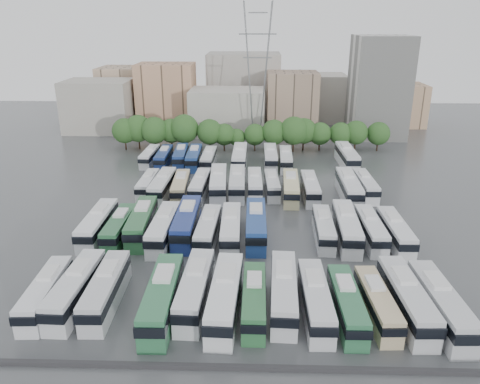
{
  "coord_description": "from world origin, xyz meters",
  "views": [
    {
      "loc": [
        1.44,
        -67.48,
        30.54
      ],
      "look_at": [
        -0.84,
        5.48,
        3.0
      ],
      "focal_mm": 35.0,
      "sensor_mm": 36.0,
      "label": 1
    }
  ],
  "objects_px": {
    "bus_r2_s12": "(349,187)",
    "bus_r0_s10": "(347,304)",
    "bus_r0_s8": "(284,291)",
    "bus_r1_s5": "(208,229)",
    "electricity_pylon": "(257,68)",
    "bus_r0_s11": "(377,303)",
    "bus_r1_s10": "(324,228)",
    "bus_r0_s9": "(315,299)",
    "bus_r1_s0": "(98,224)",
    "bus_r1_s2": "(142,222)",
    "bus_r0_s0": "(46,293)",
    "bus_r3_s3": "(194,157)",
    "bus_r0_s12": "(407,298)",
    "bus_r0_s13": "(440,304)",
    "bus_r2_s7": "(255,184)",
    "bus_r2_s6": "(237,183)",
    "bus_r2_s2": "(163,185)",
    "bus_r2_s4": "(200,185)",
    "bus_r3_s0": "(150,156)",
    "bus_r0_s5": "(195,289)",
    "bus_r2_s10": "(310,188)",
    "bus_r0_s2": "(106,289)",
    "bus_r2_s13": "(365,185)",
    "bus_r1_s4": "(187,222)",
    "bus_r0_s7": "(254,299)",
    "bus_r1_s13": "(395,231)",
    "bus_r3_s8": "(271,157)",
    "bus_r3_s6": "(240,157)",
    "apartment_tower": "(379,87)",
    "bus_r1_s3": "(164,228)",
    "bus_r3_s4": "(209,159)",
    "bus_r2_s3": "(181,186)",
    "bus_r2_s9": "(291,187)",
    "bus_r1_s6": "(231,228)",
    "bus_r3_s1": "(164,157)",
    "bus_r1_s12": "(371,229)",
    "bus_r3_s9": "(286,159)",
    "bus_r0_s1": "(76,288)",
    "bus_r1_s1": "(119,227)",
    "bus_r2_s1": "(148,184)",
    "bus_r0_s6": "(225,296)",
    "bus_r1_s11": "(347,227)",
    "bus_r3_s2": "(181,156)",
    "bus_r2_s8": "(272,185)",
    "bus_r3_s13": "(347,156)",
    "bus_r1_s7": "(256,224)"
  },
  "relations": [
    {
      "from": "bus_r0_s5",
      "to": "bus_r0_s13",
      "type": "height_order",
      "value": "bus_r0_s13"
    },
    {
      "from": "bus_r1_s5",
      "to": "bus_r1_s13",
      "type": "height_order",
      "value": "bus_r1_s13"
    },
    {
      "from": "bus_r1_s6",
      "to": "bus_r3_s1",
      "type": "bearing_deg",
      "value": 113.32
    },
    {
      "from": "bus_r2_s12",
      "to": "bus_r0_s10",
      "type": "bearing_deg",
      "value": -100.0
    },
    {
      "from": "bus_r0_s1",
      "to": "bus_r1_s0",
      "type": "relative_size",
      "value": 1.01
    },
    {
      "from": "bus_r1_s5",
      "to": "bus_r2_s10",
      "type": "bearing_deg",
      "value": 49.79
    },
    {
      "from": "bus_r0_s8",
      "to": "bus_r1_s5",
      "type": "relative_size",
      "value": 1.08
    },
    {
      "from": "bus_r2_s6",
      "to": "bus_r2_s2",
      "type": "bearing_deg",
      "value": -174.03
    },
    {
      "from": "bus_r0_s13",
      "to": "bus_r0_s6",
      "type": "bearing_deg",
      "value": 176.5
    },
    {
      "from": "bus_r0_s0",
      "to": "bus_r3_s3",
      "type": "height_order",
      "value": "bus_r3_s3"
    },
    {
      "from": "bus_r0_s10",
      "to": "bus_r1_s5",
      "type": "distance_m",
      "value": 24.41
    },
    {
      "from": "bus_r0_s5",
      "to": "bus_r1_s4",
      "type": "relative_size",
      "value": 0.97
    },
    {
      "from": "bus_r0_s7",
      "to": "bus_r1_s13",
      "type": "distance_m",
      "value": 26.62
    },
    {
      "from": "bus_r2_s12",
      "to": "bus_r2_s13",
      "type": "relative_size",
      "value": 1.15
    },
    {
      "from": "bus_r1_s12",
      "to": "bus_r3_s9",
      "type": "distance_m",
      "value": 36.45
    },
    {
      "from": "bus_r0_s7",
      "to": "bus_r3_s4",
      "type": "relative_size",
      "value": 1.02
    },
    {
      "from": "bus_r0_s9",
      "to": "bus_r3_s2",
      "type": "xyz_separation_m",
      "value": [
        -22.84,
        54.82,
        -0.11
      ]
    },
    {
      "from": "apartment_tower",
      "to": "bus_r0_s9",
      "type": "relative_size",
      "value": 2.07
    },
    {
      "from": "bus_r2_s12",
      "to": "bus_r2_s4",
      "type": "bearing_deg",
      "value": 178.63
    },
    {
      "from": "bus_r1_s7",
      "to": "bus_r2_s6",
      "type": "bearing_deg",
      "value": 100.37
    },
    {
      "from": "bus_r3_s9",
      "to": "bus_r3_s13",
      "type": "relative_size",
      "value": 0.87
    },
    {
      "from": "bus_r0_s12",
      "to": "bus_r1_s2",
      "type": "bearing_deg",
      "value": 148.23
    },
    {
      "from": "bus_r2_s10",
      "to": "bus_r3_s6",
      "type": "bearing_deg",
      "value": 126.62
    },
    {
      "from": "bus_r1_s10",
      "to": "bus_r0_s9",
      "type": "bearing_deg",
      "value": -98.36
    },
    {
      "from": "bus_r0_s5",
      "to": "bus_r2_s9",
      "type": "xyz_separation_m",
      "value": [
        13.03,
        33.69,
        -0.1
      ]
    },
    {
      "from": "bus_r0_s9",
      "to": "bus_r1_s2",
      "type": "bearing_deg",
      "value": 139.74
    },
    {
      "from": "bus_r1_s0",
      "to": "bus_r3_s8",
      "type": "distance_m",
      "value": 44.37
    },
    {
      "from": "bus_r0_s13",
      "to": "bus_r2_s7",
      "type": "relative_size",
      "value": 1.14
    },
    {
      "from": "bus_r3_s4",
      "to": "bus_r1_s11",
      "type": "bearing_deg",
      "value": -55.08
    },
    {
      "from": "bus_r0_s0",
      "to": "bus_r2_s6",
      "type": "height_order",
      "value": "bus_r2_s6"
    },
    {
      "from": "bus_r2_s2",
      "to": "bus_r2_s6",
      "type": "distance_m",
      "value": 13.51
    },
    {
      "from": "electricity_pylon",
      "to": "bus_r0_s11",
      "type": "bearing_deg",
      "value": -80.22
    },
    {
      "from": "bus_r0_s13",
      "to": "bus_r1_s5",
      "type": "relative_size",
      "value": 1.1
    },
    {
      "from": "bus_r0_s6",
      "to": "bus_r1_s4",
      "type": "xyz_separation_m",
      "value": [
        -6.84,
        19.25,
        -0.01
      ]
    },
    {
      "from": "bus_r2_s6",
      "to": "bus_r2_s12",
      "type": "bearing_deg",
      "value": -6.58
    },
    {
      "from": "electricity_pylon",
      "to": "bus_r2_s9",
      "type": "distance_m",
      "value": 42.84
    },
    {
      "from": "bus_r0_s7",
      "to": "bus_r1_s2",
      "type": "distance_m",
      "value": 25.51
    },
    {
      "from": "bus_r0_s2",
      "to": "bus_r2_s13",
      "type": "xyz_separation_m",
      "value": [
        36.61,
        35.77,
        -0.15
      ]
    },
    {
      "from": "bus_r2_s8",
      "to": "bus_r3_s1",
      "type": "height_order",
      "value": "bus_r3_s1"
    },
    {
      "from": "bus_r1_s10",
      "to": "bus_r1_s3",
      "type": "bearing_deg",
      "value": -175.16
    },
    {
      "from": "bus_r1_s2",
      "to": "bus_r2_s10",
      "type": "relative_size",
      "value": 1.12
    },
    {
      "from": "bus_r0_s1",
      "to": "bus_r3_s1",
      "type": "distance_m",
      "value": 52.86
    },
    {
      "from": "bus_r0_s9",
      "to": "bus_r0_s13",
      "type": "height_order",
      "value": "bus_r0_s13"
    },
    {
      "from": "apartment_tower",
      "to": "bus_r3_s3",
      "type": "relative_size",
      "value": 2.16
    },
    {
      "from": "bus_r0_s8",
      "to": "bus_r1_s1",
      "type": "distance_m",
      "value": 28.23
    },
    {
      "from": "bus_r1_s0",
      "to": "bus_r0_s5",
      "type": "bearing_deg",
      "value": -46.25
    },
    {
      "from": "bus_r0_s13",
      "to": "bus_r2_s3",
      "type": "xyz_separation_m",
      "value": [
        -33.0,
        35.96,
        -0.22
      ]
    },
    {
      "from": "bus_r1_s6",
      "to": "bus_r2_s1",
      "type": "distance_m",
      "value": 25.12
    },
    {
      "from": "bus_r2_s4",
      "to": "bus_r3_s0",
      "type": "xyz_separation_m",
      "value": [
        -13.24,
        18.82,
        -0.14
      ]
    },
    {
      "from": "bus_r1_s0",
      "to": "bus_r1_s2",
      "type": "relative_size",
      "value": 0.96
    }
  ]
}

